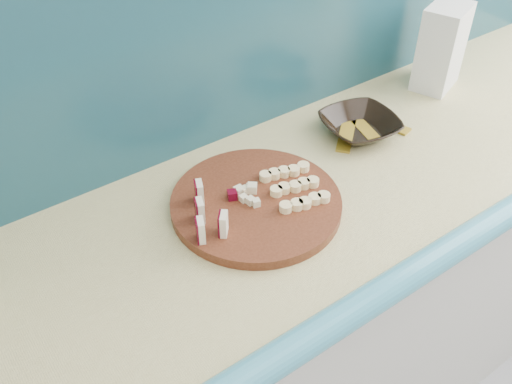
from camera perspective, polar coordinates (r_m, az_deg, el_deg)
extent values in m
cube|color=beige|center=(1.61, 4.73, -12.55)|extent=(2.20, 0.60, 0.88)
cube|color=tan|center=(1.27, 5.82, -0.08)|extent=(2.20, 0.60, 0.03)
cube|color=teal|center=(1.13, 15.67, -8.09)|extent=(2.20, 0.06, 0.03)
cube|color=teal|center=(1.32, -1.72, 15.42)|extent=(2.20, 0.02, 0.50)
cylinder|color=#411B0D|center=(1.20, 0.00, -1.14)|extent=(0.44, 0.44, 0.02)
cube|color=#F3E2C2|center=(1.09, -5.51, -3.82)|extent=(0.02, 0.03, 0.05)
cube|color=#470513|center=(1.09, -5.91, -3.92)|extent=(0.01, 0.03, 0.05)
cube|color=#F3E2C2|center=(1.14, -5.57, -1.85)|extent=(0.02, 0.03, 0.05)
cube|color=#470513|center=(1.13, -5.96, -1.95)|extent=(0.01, 0.03, 0.05)
cube|color=#F3E2C2|center=(1.18, -5.63, -0.02)|extent=(0.02, 0.03, 0.05)
cube|color=#470513|center=(1.18, -6.01, -0.12)|extent=(0.01, 0.03, 0.05)
cube|color=#F3E2C2|center=(1.10, -3.22, -3.22)|extent=(0.02, 0.03, 0.05)
cube|color=#470513|center=(1.10, -3.62, -3.33)|extent=(0.01, 0.03, 0.05)
cube|color=beige|center=(1.18, -0.63, -0.57)|extent=(0.02, 0.02, 0.02)
cube|color=beige|center=(1.19, -0.69, -0.23)|extent=(0.02, 0.02, 0.02)
cube|color=#470513|center=(1.20, -1.34, -0.02)|extent=(0.02, 0.02, 0.02)
cube|color=beige|center=(1.19, -1.39, -0.53)|extent=(0.02, 0.02, 0.02)
cube|color=beige|center=(1.18, -1.72, -0.84)|extent=(0.02, 0.02, 0.02)
cube|color=beige|center=(1.17, -1.45, -1.35)|extent=(0.02, 0.02, 0.02)
cube|color=beige|center=(1.17, -0.79, -0.98)|extent=(0.02, 0.02, 0.02)
cube|color=beige|center=(1.18, -0.17, -0.89)|extent=(0.02, 0.02, 0.02)
cylinder|color=#F9DD98|center=(1.16, 3.04, -1.53)|extent=(0.03, 0.03, 0.02)
cylinder|color=#F9DD98|center=(1.17, 4.01, -1.27)|extent=(0.03, 0.03, 0.02)
cylinder|color=#F9DD98|center=(1.18, 4.96, -1.01)|extent=(0.03, 0.03, 0.02)
cylinder|color=#F9DD98|center=(1.19, 5.91, -0.76)|extent=(0.03, 0.03, 0.02)
cylinder|color=#F9DD98|center=(1.20, 6.84, -0.51)|extent=(0.03, 0.03, 0.02)
cylinder|color=#F9DD98|center=(1.20, 2.00, 0.07)|extent=(0.03, 0.03, 0.02)
cylinder|color=#F9DD98|center=(1.21, 2.95, 0.31)|extent=(0.03, 0.03, 0.02)
cylinder|color=#F9DD98|center=(1.22, 3.88, 0.55)|extent=(0.03, 0.03, 0.02)
cylinder|color=#F9DD98|center=(1.22, 4.81, 0.79)|extent=(0.03, 0.03, 0.02)
cylinder|color=#F9DD98|center=(1.23, 5.72, 1.02)|extent=(0.03, 0.03, 0.02)
cylinder|color=#F9DD98|center=(1.24, 1.03, 1.58)|extent=(0.03, 0.03, 0.02)
cylinder|color=#F9DD98|center=(1.25, 1.95, 1.80)|extent=(0.03, 0.03, 0.02)
cylinder|color=#F9DD98|center=(1.25, 2.87, 2.03)|extent=(0.03, 0.03, 0.02)
cylinder|color=#F9DD98|center=(1.26, 3.77, 2.25)|extent=(0.03, 0.03, 0.02)
cylinder|color=#F9DD98|center=(1.27, 4.66, 2.46)|extent=(0.03, 0.03, 0.02)
imported|color=black|center=(1.44, 10.31, 6.51)|extent=(0.21, 0.21, 0.05)
cube|color=white|center=(1.65, 18.06, 13.59)|extent=(0.16, 0.14, 0.23)
cube|color=#B58B22|center=(1.44, 9.04, 5.78)|extent=(0.14, 0.13, 0.01)
cube|color=#B58B22|center=(1.49, 10.21, 6.86)|extent=(0.07, 0.16, 0.01)
cube|color=#B58B22|center=(1.50, 12.35, 6.90)|extent=(0.08, 0.16, 0.01)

